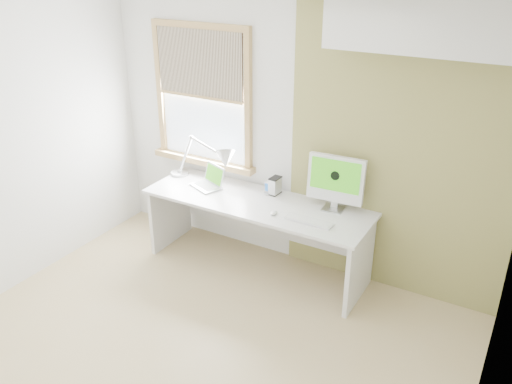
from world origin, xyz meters
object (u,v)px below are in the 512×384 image
Objects in this scene: laptop at (210,181)px; imac at (336,180)px; external_drive at (275,186)px; desk at (260,217)px; desk_lamp at (216,160)px.

imac reaches higher than laptop.
external_drive is 0.65m from imac.
external_drive is at bearing 178.49° from imac.
external_drive is 0.33× the size of imac.
imac is (0.69, 0.15, 0.48)m from desk.
desk is at bearing -167.38° from imac.
desk is 0.73m from desk_lamp.
desk_lamp is at bearing -177.00° from external_drive.
imac reaches higher than desk.
desk_lamp is at bearing 91.53° from laptop.
external_drive is (0.65, 0.03, -0.15)m from desk_lamp.
imac is (1.27, 0.02, 0.05)m from desk_lamp.
external_drive is at bearing 14.61° from laptop.
desk_lamp is at bearing -179.20° from imac.
laptop is (-0.57, 0.00, 0.25)m from desk.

